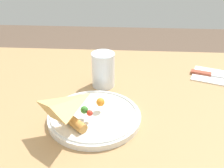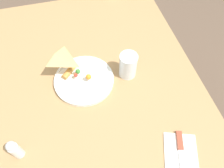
% 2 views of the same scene
% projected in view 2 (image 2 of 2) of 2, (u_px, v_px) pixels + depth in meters
% --- Properties ---
extents(ground_plane, '(6.00, 6.00, 0.00)m').
position_uv_depth(ground_plane, '(101.00, 144.00, 1.51)').
color(ground_plane, brown).
extents(dining_table, '(1.18, 0.87, 0.75)m').
position_uv_depth(dining_table, '(94.00, 97.00, 0.97)').
color(dining_table, '#A87F51').
rests_on(dining_table, ground_plane).
extents(plate_pizza, '(0.24, 0.24, 0.05)m').
position_uv_depth(plate_pizza, '(83.00, 79.00, 0.89)').
color(plate_pizza, white).
rests_on(plate_pizza, dining_table).
extents(milk_glass, '(0.07, 0.07, 0.11)m').
position_uv_depth(milk_glass, '(128.00, 66.00, 0.87)').
color(milk_glass, white).
rests_on(milk_glass, dining_table).
extents(napkin_folded, '(0.19, 0.16, 0.00)m').
position_uv_depth(napkin_folded, '(181.00, 157.00, 0.73)').
color(napkin_folded, white).
rests_on(napkin_folded, dining_table).
extents(butter_knife, '(0.18, 0.07, 0.01)m').
position_uv_depth(butter_knife, '(181.00, 154.00, 0.73)').
color(butter_knife, '#99422D').
rests_on(butter_knife, napkin_folded).
extents(salt_shaker, '(0.03, 0.03, 0.10)m').
position_uv_depth(salt_shaker, '(15.00, 149.00, 0.69)').
color(salt_shaker, white).
rests_on(salt_shaker, dining_table).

